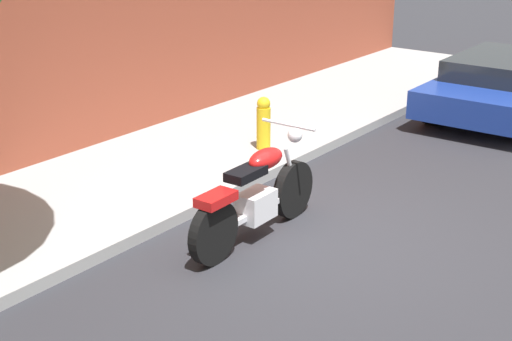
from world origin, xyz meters
The scene contains 5 objects.
ground_plane centered at (0.00, 0.00, 0.00)m, with size 60.00×60.00×0.00m, color #28282D.
sidewalk centered at (0.00, 2.70, 0.07)m, with size 19.70×2.69×0.14m, color #979797.
motorcycle centered at (-0.32, 0.44, 0.48)m, with size 2.15×0.70×1.18m.
parked_car_blue centered at (6.23, 0.00, 0.55)m, with size 4.11×1.88×1.03m.
fire_hydrant centered at (1.88, 1.97, 0.46)m, with size 0.20×0.20×0.91m.
Camera 1 is at (-6.29, -4.08, 3.58)m, focal length 52.30 mm.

